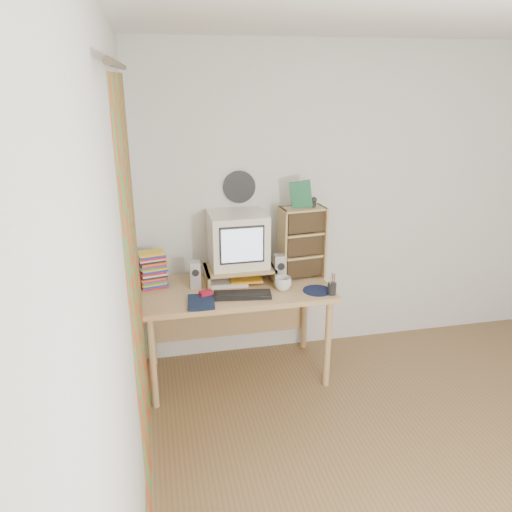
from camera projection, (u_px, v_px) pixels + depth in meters
name	position (u px, v px, depth m)	size (l,w,h in m)	color
floor	(452.00, 483.00, 2.91)	(3.50, 3.50, 0.00)	brown
back_wall	(351.00, 203.00, 4.09)	(3.50, 3.50, 0.00)	silver
left_wall	(124.00, 320.00, 2.14)	(3.50, 3.50, 0.00)	silver
curtain	(136.00, 295.00, 2.62)	(2.20, 2.20, 0.00)	#C03C1B
wall_disc	(239.00, 187.00, 3.83)	(0.25, 0.25, 0.02)	black
desk	(234.00, 300.00, 3.82)	(1.40, 0.70, 0.75)	tan
monitor_riser	(240.00, 270.00, 3.79)	(0.52, 0.30, 0.12)	tan
crt_monitor	(238.00, 240.00, 3.75)	(0.42, 0.42, 0.40)	silver
speaker_left	(195.00, 275.00, 3.68)	(0.08, 0.08, 0.21)	#BCBCC1
speaker_right	(280.00, 268.00, 3.77)	(0.08, 0.08, 0.22)	#BCBCC1
keyboard	(243.00, 295.00, 3.55)	(0.41, 0.14, 0.03)	black
dvd_stack	(153.00, 270.00, 3.68)	(0.18, 0.13, 0.26)	brown
cd_rack	(302.00, 243.00, 3.83)	(0.33, 0.18, 0.55)	tan
mug	(283.00, 284.00, 3.65)	(0.13, 0.13, 0.10)	silver
diary	(188.00, 301.00, 3.43)	(0.23, 0.17, 0.05)	#0F1B37
mousepad	(317.00, 291.00, 3.65)	(0.21, 0.21, 0.00)	#0F1533
pen_cup	(332.00, 286.00, 3.57)	(0.06, 0.06, 0.12)	black
papers	(235.00, 280.00, 3.79)	(0.28, 0.20, 0.04)	silver
red_box	(206.00, 294.00, 3.54)	(0.09, 0.06, 0.04)	#AC122C
game_box	(301.00, 195.00, 3.70)	(0.16, 0.03, 0.20)	#185633
webcam	(314.00, 202.00, 3.73)	(0.05, 0.05, 0.08)	black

